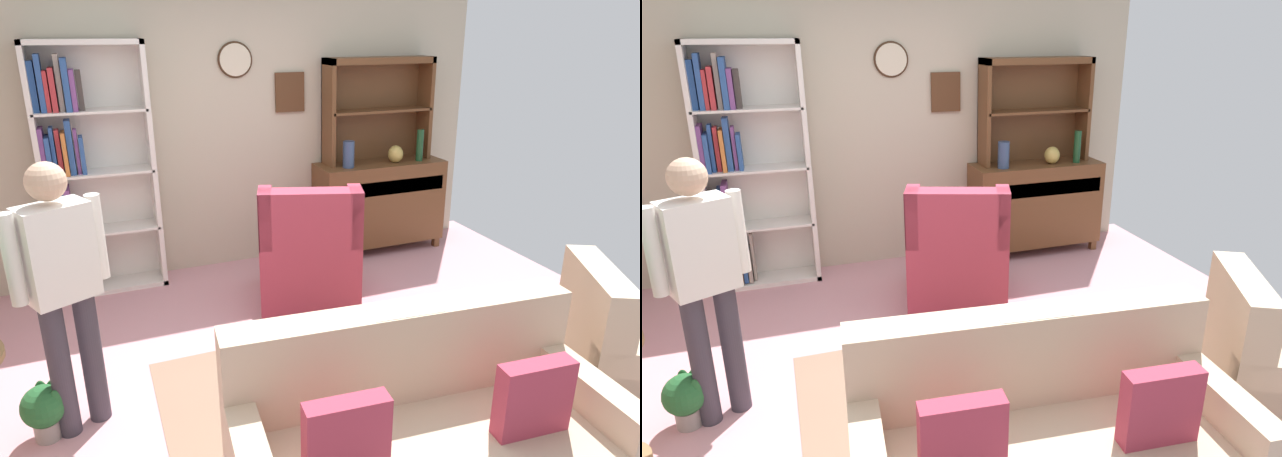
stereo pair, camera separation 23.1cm
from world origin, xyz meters
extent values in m
cube|color=#C68C93|center=(0.00, 0.00, -0.01)|extent=(5.40, 4.60, 0.02)
cube|color=#BCB299|center=(0.00, 2.13, 1.40)|extent=(5.00, 0.06, 2.80)
cylinder|color=beige|center=(0.07, 2.08, 1.91)|extent=(0.28, 0.03, 0.28)
torus|color=#382314|center=(0.07, 2.08, 1.91)|extent=(0.31, 0.02, 0.31)
cube|color=#4C2D19|center=(0.57, 2.08, 1.61)|extent=(0.28, 0.03, 0.36)
cube|color=#846651|center=(0.20, -0.30, 0.00)|extent=(2.47, 1.66, 0.01)
cube|color=silver|center=(-1.60, 1.93, 1.05)|extent=(0.04, 0.30, 2.10)
cube|color=silver|center=(-0.74, 1.93, 1.05)|extent=(0.04, 0.30, 2.10)
cube|color=silver|center=(-1.17, 1.93, 2.08)|extent=(0.90, 0.30, 0.04)
cube|color=silver|center=(-1.17, 1.93, 0.02)|extent=(0.90, 0.30, 0.04)
cube|color=silver|center=(-1.17, 2.07, 1.05)|extent=(0.90, 0.01, 2.10)
cube|color=silver|center=(-1.17, 1.93, 0.55)|extent=(0.86, 0.30, 0.02)
cube|color=#284C8C|center=(-1.57, 1.91, 0.22)|extent=(0.03, 0.18, 0.35)
cube|color=#723F7F|center=(-1.53, 1.91, 0.26)|extent=(0.04, 0.14, 0.41)
cube|color=#B22D33|center=(-1.49, 1.91, 0.22)|extent=(0.04, 0.23, 0.33)
cube|color=#337247|center=(-1.44, 1.91, 0.23)|extent=(0.03, 0.19, 0.36)
cube|color=#CC7233|center=(-1.40, 1.91, 0.26)|extent=(0.04, 0.22, 0.43)
cube|color=#284C8C|center=(-1.36, 1.91, 0.27)|extent=(0.04, 0.18, 0.44)
cube|color=gray|center=(-1.32, 1.91, 0.20)|extent=(0.03, 0.18, 0.31)
cube|color=gray|center=(-1.28, 1.91, 0.27)|extent=(0.02, 0.11, 0.44)
cube|color=silver|center=(-1.17, 1.93, 1.05)|extent=(0.86, 0.30, 0.02)
cube|color=#3F3833|center=(-1.56, 1.91, 0.72)|extent=(0.04, 0.14, 0.34)
cube|color=#3F3833|center=(-1.52, 1.91, 0.70)|extent=(0.03, 0.22, 0.29)
cube|color=#284C8C|center=(-1.48, 1.91, 0.73)|extent=(0.04, 0.18, 0.36)
cube|color=#723F7F|center=(-1.44, 1.91, 0.75)|extent=(0.04, 0.24, 0.40)
cube|color=#337247|center=(-1.39, 1.91, 0.70)|extent=(0.03, 0.11, 0.29)
cube|color=silver|center=(-1.17, 1.93, 1.56)|extent=(0.86, 0.30, 0.02)
cube|color=#723F7F|center=(-1.56, 1.91, 1.25)|extent=(0.03, 0.20, 0.39)
cube|color=#284C8C|center=(-1.52, 1.91, 1.22)|extent=(0.04, 0.23, 0.32)
cube|color=#284C8C|center=(-1.49, 1.91, 1.25)|extent=(0.03, 0.13, 0.39)
cube|color=#B22D33|center=(-1.45, 1.91, 1.24)|extent=(0.03, 0.10, 0.37)
cube|color=#CC7233|center=(-1.40, 1.91, 1.23)|extent=(0.03, 0.20, 0.34)
cube|color=#284C8C|center=(-1.36, 1.91, 1.28)|extent=(0.04, 0.14, 0.44)
cube|color=#723F7F|center=(-1.32, 1.91, 1.24)|extent=(0.03, 0.11, 0.36)
cube|color=#284C8C|center=(-1.28, 1.91, 1.21)|extent=(0.03, 0.16, 0.30)
cube|color=#284C8C|center=(-1.56, 1.91, 1.76)|extent=(0.04, 0.10, 0.38)
cube|color=#284C8C|center=(-1.50, 1.91, 1.78)|extent=(0.04, 0.16, 0.43)
cube|color=#B22D33|center=(-1.47, 1.91, 1.72)|extent=(0.03, 0.16, 0.31)
cube|color=#B22D33|center=(-1.42, 1.91, 1.73)|extent=(0.04, 0.19, 0.33)
cube|color=gray|center=(-1.37, 1.91, 1.78)|extent=(0.04, 0.13, 0.43)
cube|color=#284C8C|center=(-1.32, 1.91, 1.77)|extent=(0.04, 0.23, 0.40)
cube|color=#723F7F|center=(-1.28, 1.91, 1.72)|extent=(0.04, 0.21, 0.31)
cube|color=#3F3833|center=(-1.23, 1.91, 1.72)|extent=(0.04, 0.11, 0.31)
cube|color=brown|center=(1.44, 1.86, 0.51)|extent=(1.30, 0.45, 0.82)
cube|color=brown|center=(0.84, 1.69, 0.05)|extent=(0.06, 0.06, 0.10)
cube|color=brown|center=(2.04, 1.69, 0.05)|extent=(0.06, 0.06, 0.10)
cube|color=brown|center=(0.84, 2.04, 0.05)|extent=(0.06, 0.06, 0.10)
cube|color=brown|center=(2.04, 2.04, 0.05)|extent=(0.06, 0.06, 0.10)
cube|color=#492C18|center=(1.44, 1.64, 0.71)|extent=(1.20, 0.01, 0.14)
cube|color=brown|center=(0.91, 1.94, 1.42)|extent=(0.04, 0.26, 1.00)
cube|color=brown|center=(1.97, 1.94, 1.42)|extent=(0.04, 0.26, 1.00)
cube|color=brown|center=(1.44, 1.94, 1.89)|extent=(1.10, 0.26, 0.06)
cube|color=brown|center=(1.44, 1.94, 1.42)|extent=(1.06, 0.26, 0.02)
cube|color=brown|center=(1.44, 2.06, 1.42)|extent=(1.10, 0.01, 1.00)
cylinder|color=#33476B|center=(1.05, 1.78, 1.05)|extent=(0.11, 0.11, 0.25)
ellipsoid|color=tan|center=(1.57, 1.79, 1.01)|extent=(0.15, 0.15, 0.17)
cylinder|color=#194223|center=(1.83, 1.77, 1.08)|extent=(0.07, 0.07, 0.31)
cube|color=#C6AD8E|center=(0.09, -0.89, 0.66)|extent=(1.81, 0.36, 0.48)
cube|color=#C6AD8E|center=(0.89, -1.28, 0.30)|extent=(0.22, 0.86, 0.60)
cube|color=#A33347|center=(-0.40, -1.29, 0.60)|extent=(0.37, 0.13, 0.36)
cube|color=#A33347|center=(0.50, -1.37, 0.60)|extent=(0.37, 0.13, 0.36)
cube|color=white|center=(0.09, -0.89, 0.90)|extent=(0.37, 0.21, 0.00)
cube|color=#C6AD8E|center=(1.67, -1.01, 0.20)|extent=(1.04, 1.03, 0.40)
cube|color=#C6AD8E|center=(1.41, -0.87, 0.64)|extent=(0.51, 0.75, 0.48)
cube|color=#C6AD8E|center=(1.82, -0.74, 0.28)|extent=(0.75, 0.49, 0.55)
cube|color=#A33347|center=(0.34, 1.02, 0.21)|extent=(1.00, 1.01, 0.42)
cube|color=#A33347|center=(0.25, 0.74, 0.74)|extent=(0.80, 0.44, 0.63)
cube|color=#A33347|center=(0.58, 0.66, 0.83)|extent=(0.19, 0.30, 0.44)
cube|color=#A33347|center=(-0.06, 0.89, 0.83)|extent=(0.19, 0.30, 0.44)
cylinder|color=gray|center=(-1.64, 0.00, 0.06)|extent=(0.14, 0.14, 0.11)
sphere|color=#235B2D|center=(-1.64, 0.00, 0.21)|extent=(0.24, 0.24, 0.24)
ellipsoid|color=#235B2D|center=(-1.59, 0.07, 0.24)|extent=(0.07, 0.04, 0.17)
ellipsoid|color=#235B2D|center=(-1.56, -0.04, 0.24)|extent=(0.07, 0.04, 0.17)
ellipsoid|color=#235B2D|center=(-1.64, 0.08, 0.24)|extent=(0.07, 0.04, 0.17)
cylinder|color=#38333D|center=(-1.52, 0.01, 0.41)|extent=(0.16, 0.16, 0.82)
cylinder|color=#38333D|center=(-1.36, 0.08, 0.41)|extent=(0.16, 0.16, 0.82)
cube|color=silver|center=(-1.44, 0.04, 1.08)|extent=(0.39, 0.33, 0.52)
sphere|color=tan|center=(-1.44, 0.04, 1.46)|extent=(0.27, 0.27, 0.20)
cylinder|color=silver|center=(-1.64, -0.05, 1.11)|extent=(0.11, 0.11, 0.48)
cylinder|color=silver|center=(-1.24, 0.14, 1.11)|extent=(0.11, 0.11, 0.48)
cube|color=brown|center=(0.14, -0.41, 0.40)|extent=(0.80, 0.50, 0.03)
cube|color=brown|center=(-0.23, -0.63, 0.20)|extent=(0.05, 0.05, 0.39)
cube|color=brown|center=(0.51, -0.63, 0.20)|extent=(0.05, 0.05, 0.39)
cube|color=brown|center=(-0.23, -0.19, 0.20)|extent=(0.05, 0.05, 0.39)
cube|color=brown|center=(0.51, -0.19, 0.20)|extent=(0.05, 0.05, 0.39)
cube|color=#CC7233|center=(0.05, -0.37, 0.43)|extent=(0.17, 0.11, 0.02)
cube|color=#284C8C|center=(0.05, -0.37, 0.45)|extent=(0.20, 0.11, 0.02)
cube|color=#CC7233|center=(0.06, -0.37, 0.47)|extent=(0.18, 0.16, 0.02)
camera|label=1|loc=(-1.21, -2.97, 2.18)|focal=31.46mm
camera|label=2|loc=(-0.99, -3.05, 2.18)|focal=31.46mm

